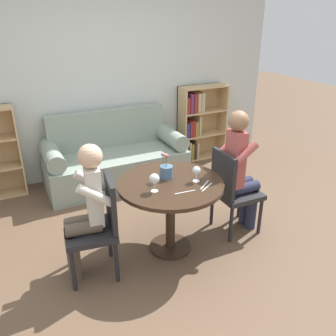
% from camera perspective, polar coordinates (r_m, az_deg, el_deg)
% --- Properties ---
extents(ground_plane, '(16.00, 16.00, 0.00)m').
position_cam_1_polar(ground_plane, '(3.58, 0.36, -12.63)').
color(ground_plane, brown).
extents(back_wall, '(5.20, 0.05, 2.70)m').
position_cam_1_polar(back_wall, '(4.88, -10.89, 14.43)').
color(back_wall, silver).
rests_on(back_wall, ground_plane).
extents(round_table, '(0.97, 0.97, 0.72)m').
position_cam_1_polar(round_table, '(3.26, 0.39, -4.44)').
color(round_table, '#382619').
rests_on(round_table, ground_plane).
extents(couch, '(1.81, 0.80, 0.92)m').
position_cam_1_polar(couch, '(4.77, -8.51, 1.34)').
color(couch, gray).
rests_on(couch, ground_plane).
extents(bookshelf_right, '(0.73, 0.28, 1.11)m').
position_cam_1_polar(bookshelf_right, '(5.46, 4.59, 7.20)').
color(bookshelf_right, tan).
rests_on(bookshelf_right, ground_plane).
extents(chair_left, '(0.48, 0.48, 0.90)m').
position_cam_1_polar(chair_left, '(3.08, -11.11, -8.69)').
color(chair_left, '#232326').
rests_on(chair_left, ground_plane).
extents(chair_right, '(0.43, 0.43, 0.90)m').
position_cam_1_polar(chair_right, '(3.63, 10.18, -3.25)').
color(chair_right, '#232326').
rests_on(chair_right, ground_plane).
extents(person_left, '(0.45, 0.38, 1.20)m').
position_cam_1_polar(person_left, '(3.01, -13.10, -6.59)').
color(person_left, brown).
rests_on(person_left, ground_plane).
extents(person_right, '(0.42, 0.34, 1.29)m').
position_cam_1_polar(person_right, '(3.60, 11.55, -0.39)').
color(person_right, '#282D47').
rests_on(person_right, ground_plane).
extents(wine_glass_left, '(0.09, 0.09, 0.16)m').
position_cam_1_polar(wine_glass_left, '(3.00, -2.20, -1.81)').
color(wine_glass_left, white).
rests_on(wine_glass_left, round_table).
extents(wine_glass_right, '(0.07, 0.07, 0.14)m').
position_cam_1_polar(wine_glass_right, '(3.18, 4.59, -0.48)').
color(wine_glass_right, white).
rests_on(wine_glass_right, round_table).
extents(flower_vase, '(0.12, 0.12, 0.25)m').
position_cam_1_polar(flower_vase, '(3.25, -0.27, -0.43)').
color(flower_vase, slate).
rests_on(flower_vase, round_table).
extents(knife_left_setting, '(0.16, 0.13, 0.00)m').
position_cam_1_polar(knife_left_setting, '(3.17, 5.88, -2.70)').
color(knife_left_setting, silver).
rests_on(knife_left_setting, round_table).
extents(fork_left_setting, '(0.17, 0.11, 0.00)m').
position_cam_1_polar(fork_left_setting, '(3.13, 6.27, -3.05)').
color(fork_left_setting, silver).
rests_on(fork_left_setting, round_table).
extents(knife_right_setting, '(0.19, 0.02, 0.00)m').
position_cam_1_polar(knife_right_setting, '(3.03, 2.76, -3.86)').
color(knife_right_setting, silver).
rests_on(knife_right_setting, round_table).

